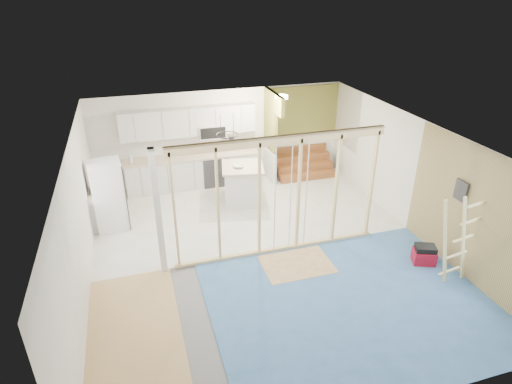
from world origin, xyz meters
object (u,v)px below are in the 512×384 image
object	(u,v)px
fridge	(109,196)
ladder	(457,240)
toolbox	(424,255)
island	(243,184)

from	to	relation	value
fridge	ladder	world-z (taller)	ladder
ladder	toolbox	bearing A→B (deg)	97.36
fridge	ladder	distance (m)	7.32
island	ladder	size ratio (longest dim) A/B	0.67
island	toolbox	xyz separation A→B (m)	(2.81, -3.70, -0.30)
island	ladder	distance (m)	5.23
fridge	island	world-z (taller)	fridge
fridge	island	size ratio (longest dim) A/B	1.34
toolbox	ladder	bearing A→B (deg)	-61.66
fridge	ladder	size ratio (longest dim) A/B	0.90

